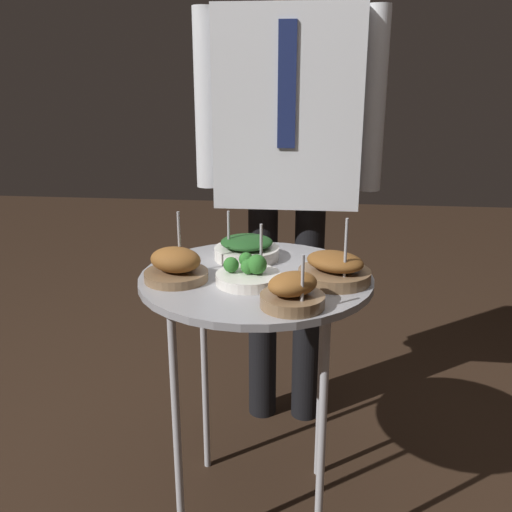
{
  "coord_description": "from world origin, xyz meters",
  "views": [
    {
      "loc": [
        0.14,
        -1.33,
        1.2
      ],
      "look_at": [
        0.0,
        0.0,
        0.77
      ],
      "focal_mm": 40.0,
      "sensor_mm": 36.0,
      "label": 1
    }
  ],
  "objects_px": {
    "serving_cart": "(256,299)",
    "bowl_roast_far_rim": "(293,293)",
    "bowl_broccoli_front_left": "(248,274)",
    "bowl_roast_front_right": "(335,269)",
    "waiter_figure": "(288,133)",
    "bowl_roast_mid_right": "(176,266)",
    "bowl_spinach_near_rim": "(247,249)"
  },
  "relations": [
    {
      "from": "bowl_roast_front_right",
      "to": "bowl_roast_far_rim",
      "type": "relative_size",
      "value": 1.24
    },
    {
      "from": "bowl_spinach_near_rim",
      "to": "bowl_roast_far_rim",
      "type": "bearing_deg",
      "value": -66.36
    },
    {
      "from": "serving_cart",
      "to": "bowl_broccoli_front_left",
      "type": "xyz_separation_m",
      "value": [
        -0.01,
        -0.06,
        0.09
      ]
    },
    {
      "from": "bowl_spinach_near_rim",
      "to": "bowl_broccoli_front_left",
      "type": "xyz_separation_m",
      "value": [
        0.03,
        -0.18,
        -0.0
      ]
    },
    {
      "from": "waiter_figure",
      "to": "bowl_broccoli_front_left",
      "type": "bearing_deg",
      "value": -96.3
    },
    {
      "from": "waiter_figure",
      "to": "serving_cart",
      "type": "bearing_deg",
      "value": -95.57
    },
    {
      "from": "bowl_spinach_near_rim",
      "to": "waiter_figure",
      "type": "relative_size",
      "value": 0.11
    },
    {
      "from": "bowl_spinach_near_rim",
      "to": "waiter_figure",
      "type": "bearing_deg",
      "value": 76.71
    },
    {
      "from": "bowl_roast_front_right",
      "to": "waiter_figure",
      "type": "distance_m",
      "value": 0.6
    },
    {
      "from": "serving_cart",
      "to": "waiter_figure",
      "type": "relative_size",
      "value": 0.45
    },
    {
      "from": "bowl_roast_far_rim",
      "to": "waiter_figure",
      "type": "bearing_deg",
      "value": 94.21
    },
    {
      "from": "serving_cart",
      "to": "bowl_roast_mid_right",
      "type": "xyz_separation_m",
      "value": [
        -0.19,
        -0.05,
        0.1
      ]
    },
    {
      "from": "bowl_roast_front_right",
      "to": "waiter_figure",
      "type": "height_order",
      "value": "waiter_figure"
    },
    {
      "from": "bowl_broccoli_front_left",
      "to": "bowl_roast_mid_right",
      "type": "height_order",
      "value": "bowl_roast_mid_right"
    },
    {
      "from": "bowl_spinach_near_rim",
      "to": "bowl_roast_far_rim",
      "type": "relative_size",
      "value": 1.21
    },
    {
      "from": "bowl_spinach_near_rim",
      "to": "waiter_figure",
      "type": "distance_m",
      "value": 0.47
    },
    {
      "from": "serving_cart",
      "to": "bowl_roast_far_rim",
      "type": "bearing_deg",
      "value": -62.23
    },
    {
      "from": "serving_cart",
      "to": "bowl_roast_far_rim",
      "type": "height_order",
      "value": "bowl_roast_far_rim"
    },
    {
      "from": "serving_cart",
      "to": "bowl_broccoli_front_left",
      "type": "bearing_deg",
      "value": -102.66
    },
    {
      "from": "bowl_spinach_near_rim",
      "to": "waiter_figure",
      "type": "height_order",
      "value": "waiter_figure"
    },
    {
      "from": "bowl_spinach_near_rim",
      "to": "bowl_roast_far_rim",
      "type": "distance_m",
      "value": 0.34
    },
    {
      "from": "bowl_roast_far_rim",
      "to": "serving_cart",
      "type": "bearing_deg",
      "value": 117.77
    },
    {
      "from": "bowl_roast_front_right",
      "to": "waiter_figure",
      "type": "xyz_separation_m",
      "value": [
        -0.14,
        0.52,
        0.27
      ]
    },
    {
      "from": "bowl_broccoli_front_left",
      "to": "bowl_spinach_near_rim",
      "type": "bearing_deg",
      "value": 98.18
    },
    {
      "from": "bowl_broccoli_front_left",
      "to": "bowl_roast_front_right",
      "type": "bearing_deg",
      "value": 8.83
    },
    {
      "from": "bowl_spinach_near_rim",
      "to": "bowl_broccoli_front_left",
      "type": "distance_m",
      "value": 0.19
    },
    {
      "from": "serving_cart",
      "to": "waiter_figure",
      "type": "bearing_deg",
      "value": 84.43
    },
    {
      "from": "bowl_roast_far_rim",
      "to": "bowl_broccoli_front_left",
      "type": "bearing_deg",
      "value": 130.23
    },
    {
      "from": "serving_cart",
      "to": "bowl_roast_mid_right",
      "type": "distance_m",
      "value": 0.22
    },
    {
      "from": "bowl_spinach_near_rim",
      "to": "bowl_roast_front_right",
      "type": "xyz_separation_m",
      "value": [
        0.23,
        -0.15,
        0.0
      ]
    },
    {
      "from": "bowl_spinach_near_rim",
      "to": "waiter_figure",
      "type": "xyz_separation_m",
      "value": [
        0.09,
        0.37,
        0.27
      ]
    },
    {
      "from": "serving_cart",
      "to": "bowl_spinach_near_rim",
      "type": "height_order",
      "value": "bowl_spinach_near_rim"
    }
  ]
}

